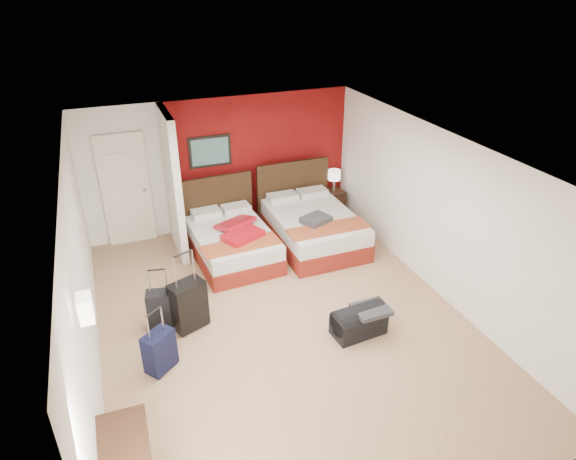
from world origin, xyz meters
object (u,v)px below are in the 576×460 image
nightstand (333,203)px  duffel_bag (359,322)px  bed_left (233,245)px  suitcase_charcoal (162,311)px  table_lamp (334,181)px  red_suitcase_open (239,230)px  bed_right (314,229)px  suitcase_navy (160,353)px  suitcase_black (189,307)px

nightstand → duffel_bag: bearing=-114.9°
bed_left → suitcase_charcoal: suitcase_charcoal is taller
table_lamp → red_suitcase_open: bearing=-155.4°
bed_left → red_suitcase_open: bearing=-48.1°
bed_left → duffel_bag: (1.07, -2.57, -0.09)m
bed_left → nightstand: bed_left is taller
bed_right → suitcase_navy: size_ratio=3.71×
table_lamp → duffel_bag: 3.78m
bed_right → suitcase_black: size_ratio=2.81×
red_suitcase_open → nightstand: bearing=-0.4°
nightstand → suitcase_black: 4.28m
table_lamp → suitcase_navy: table_lamp is taller
duffel_bag → suitcase_navy: bearing=169.3°
bed_left → duffel_bag: size_ratio=2.48×
red_suitcase_open → nightstand: size_ratio=1.65×
bed_left → suitcase_navy: bearing=-127.6°
nightstand → table_lamp: table_lamp is taller
bed_left → duffel_bag: 2.79m
bed_left → nightstand: size_ratio=3.38×
red_suitcase_open → nightstand: (2.27, 1.04, -0.33)m
red_suitcase_open → bed_left: bearing=110.0°
red_suitcase_open → suitcase_black: bearing=-152.9°
table_lamp → suitcase_navy: 5.13m
nightstand → suitcase_charcoal: (-3.79, -2.40, 0.01)m
suitcase_black → bed_right: bearing=9.8°
duffel_bag → suitcase_black: bearing=150.8°
red_suitcase_open → suitcase_navy: size_ratio=1.64×
suitcase_charcoal → suitcase_navy: suitcase_charcoal is taller
nightstand → suitcase_black: suitcase_black is taller
suitcase_navy → red_suitcase_open: bearing=14.7°
table_lamp → duffel_bag: (-1.30, -3.51, -0.57)m
red_suitcase_open → nightstand: 2.51m
table_lamp → suitcase_charcoal: size_ratio=0.79×
bed_left → suitcase_navy: bed_left is taller
red_suitcase_open → suitcase_charcoal: size_ratio=1.57×
bed_right → nightstand: (0.85, 0.97, -0.03)m
bed_right → table_lamp: size_ratio=4.51×
suitcase_navy → duffel_bag: size_ratio=0.74×
bed_right → red_suitcase_open: red_suitcase_open is taller
red_suitcase_open → suitcase_black: size_ratio=1.24×
suitcase_black → suitcase_navy: (-0.51, -0.70, -0.09)m
suitcase_charcoal → duffel_bag: suitcase_charcoal is taller
bed_right → bed_left: bearing=178.4°
bed_right → suitcase_black: suitcase_black is taller
bed_right → red_suitcase_open: bearing=-177.6°
bed_right → duffel_bag: bed_right is taller
red_suitcase_open → table_lamp: table_lamp is taller
duffel_bag → suitcase_charcoal: bearing=151.1°
suitcase_navy → nightstand: bearing=1.4°
bed_right → suitcase_charcoal: bed_right is taller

